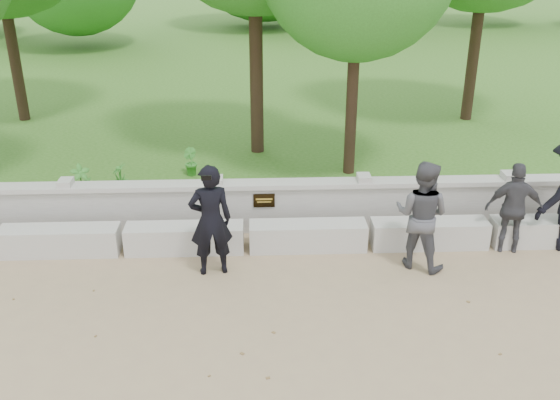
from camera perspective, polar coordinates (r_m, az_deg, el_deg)
The scene contains 10 objects.
ground at distance 8.64m, azimuth -3.14°, elevation -10.53°, with size 80.00×80.00×0.00m, color #96805C.
lawn at distance 21.66m, azimuth -2.83°, elevation 11.21°, with size 40.00×22.00×0.25m, color #2B5714.
concrete_bench at distance 10.16m, azimuth -3.08°, elevation -3.40°, with size 11.90×0.45×0.45m.
parapet_wall at distance 10.68m, azimuth -3.08°, elevation -0.54°, with size 12.50×0.35×0.90m.
man_main at distance 9.27m, azimuth -6.36°, elevation -1.85°, with size 0.70×0.63×1.75m.
visitor_left at distance 9.65m, azimuth 12.81°, elevation -1.36°, with size 1.06×1.00×1.72m.
visitor_right at distance 10.56m, azimuth 20.62°, elevation -0.71°, with size 0.94×0.51×1.51m.
shrub_a at distance 11.86m, azimuth -17.67°, elevation 1.54°, with size 0.36×0.24×0.68m, color #3A852D.
shrub_b at distance 12.62m, azimuth -8.22°, elevation 3.49°, with size 0.31×0.25×0.56m, color #3A852D.
shrub_d at distance 11.95m, azimuth -14.39°, elevation 1.90°, with size 0.34×0.30×0.60m, color #3A852D.
Camera 1 is at (0.17, -7.13, 4.88)m, focal length 40.00 mm.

